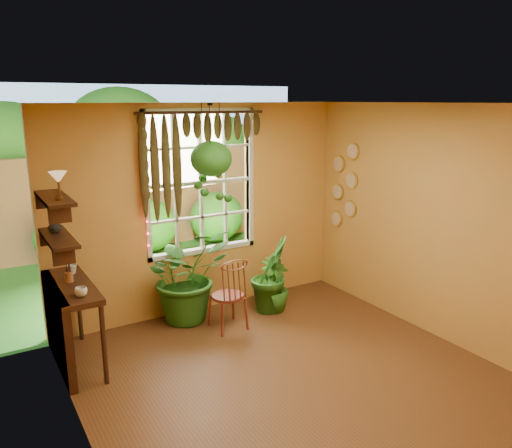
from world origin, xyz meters
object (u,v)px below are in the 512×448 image
(windsor_chair, at_px, (229,305))
(potted_plant_left, at_px, (187,274))
(potted_plant_mid, at_px, (270,274))
(hanging_basket, at_px, (211,163))
(counter_ledge, at_px, (63,318))

(windsor_chair, distance_m, potted_plant_left, 0.68)
(potted_plant_mid, bearing_deg, hanging_basket, 165.42)
(counter_ledge, bearing_deg, potted_plant_mid, 2.61)
(hanging_basket, bearing_deg, counter_ledge, -170.66)
(potted_plant_left, xyz_separation_m, hanging_basket, (0.32, -0.12, 1.38))
(counter_ledge, xyz_separation_m, potted_plant_mid, (2.62, 0.12, -0.04))
(windsor_chair, bearing_deg, potted_plant_mid, 15.31)
(windsor_chair, distance_m, potted_plant_mid, 0.79)
(potted_plant_left, bearing_deg, hanging_basket, -19.72)
(counter_ledge, xyz_separation_m, hanging_basket, (1.89, 0.31, 1.44))
(windsor_chair, xyz_separation_m, potted_plant_left, (-0.32, 0.52, 0.30))
(potted_plant_left, relative_size, hanging_basket, 0.99)
(potted_plant_mid, xyz_separation_m, hanging_basket, (-0.73, 0.19, 1.48))
(windsor_chair, xyz_separation_m, hanging_basket, (0.00, 0.41, 1.68))
(windsor_chair, relative_size, potted_plant_mid, 1.04)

